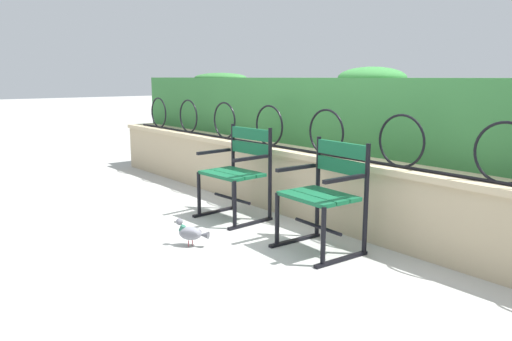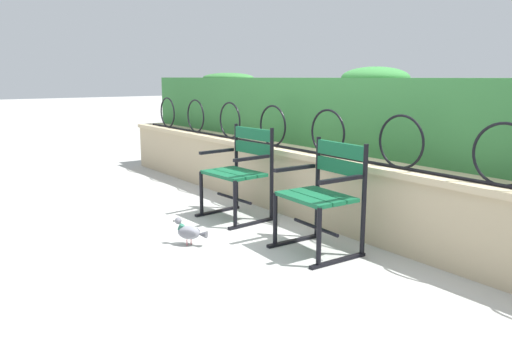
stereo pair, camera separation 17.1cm
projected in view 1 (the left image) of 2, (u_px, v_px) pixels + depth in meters
The scene contains 7 objects.
ground_plane at pixel (253, 233), 4.30m from camera, with size 60.00×60.00×0.00m, color #ADADA8.
stone_wall at pixel (315, 185), 4.71m from camera, with size 7.41×0.41×0.64m.
iron_arch_fence at pixel (297, 131), 4.70m from camera, with size 6.87×0.02×0.42m.
hedge_row at pixel (347, 111), 4.83m from camera, with size 7.26×0.49×0.79m.
park_chair_left at pixel (238, 170), 4.70m from camera, with size 0.61×0.55×0.88m.
park_chair_right at pixel (326, 192), 3.82m from camera, with size 0.60×0.55×0.86m.
pigeon_near_chairs at pixel (191, 233), 3.95m from camera, with size 0.25×0.21×0.22m.
Camera 1 is at (3.24, -2.56, 1.34)m, focal length 34.67 mm.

